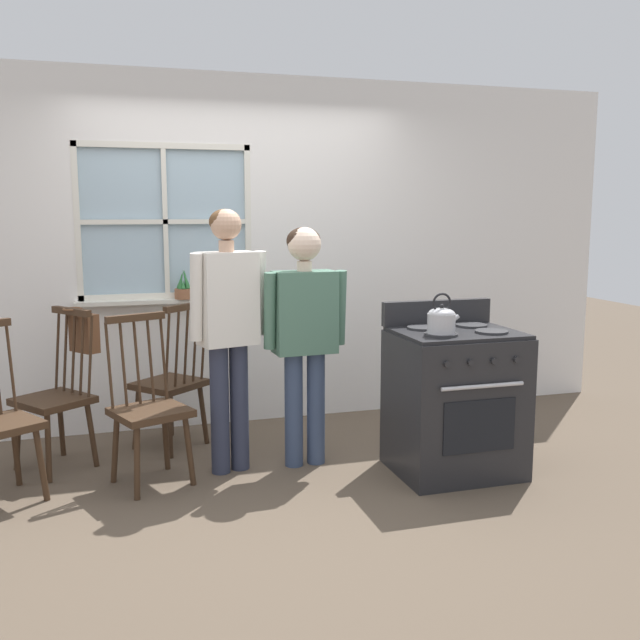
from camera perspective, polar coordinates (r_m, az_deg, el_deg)
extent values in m
plane|color=brown|center=(4.55, -2.98, -12.86)|extent=(16.00, 16.00, 0.00)
cube|color=white|center=(6.12, 8.89, 5.61)|extent=(3.11, 0.06, 2.70)
cube|color=white|center=(5.65, -11.93, -3.36)|extent=(1.30, 0.06, 1.01)
cube|color=white|center=(5.58, -12.58, 16.38)|extent=(1.30, 0.06, 0.53)
cube|color=silver|center=(5.49, -12.02, 1.49)|extent=(1.36, 0.10, 0.03)
cube|color=#9EB7C6|center=(5.54, -12.29, 7.69)|extent=(1.24, 0.01, 1.10)
cube|color=silver|center=(5.51, -12.27, 7.69)|extent=(0.04, 0.02, 1.16)
cube|color=silver|center=(5.51, -12.27, 7.69)|extent=(1.30, 0.02, 0.04)
cube|color=silver|center=(5.50, -18.86, 7.42)|extent=(0.04, 0.03, 1.16)
cube|color=silver|center=(5.60, -5.79, 7.86)|extent=(0.04, 0.03, 1.16)
cube|color=silver|center=(5.53, -12.46, 13.47)|extent=(1.30, 0.03, 0.04)
cube|color=silver|center=(5.55, -12.08, 1.92)|extent=(1.30, 0.03, 0.04)
cube|color=#3D2819|center=(4.95, -20.58, -6.06)|extent=(0.57, 0.58, 0.04)
cylinder|color=#3D2819|center=(5.08, -23.02, -8.65)|extent=(0.09, 0.06, 0.44)
cylinder|color=#3D2819|center=(4.80, -20.91, -9.53)|extent=(0.06, 0.09, 0.44)
cylinder|color=#3D2819|center=(5.24, -20.00, -7.95)|extent=(0.06, 0.09, 0.44)
cylinder|color=#3D2819|center=(4.97, -17.78, -8.74)|extent=(0.09, 0.06, 0.44)
cylinder|color=#3D2819|center=(5.13, -20.27, -2.39)|extent=(0.07, 0.06, 0.55)
cylinder|color=#3D2819|center=(5.06, -19.70, -2.52)|extent=(0.07, 0.06, 0.55)
cylinder|color=#3D2819|center=(4.98, -19.12, -2.65)|extent=(0.07, 0.06, 0.55)
cylinder|color=#3D2819|center=(4.91, -18.52, -2.78)|extent=(0.07, 0.06, 0.55)
cylinder|color=#3D2819|center=(4.84, -17.90, -2.92)|extent=(0.07, 0.06, 0.55)
cube|color=#3D2819|center=(4.94, -19.29, 0.65)|extent=(0.26, 0.33, 0.04)
cube|color=#3D2819|center=(5.18, -11.97, -5.04)|extent=(0.58, 0.58, 0.04)
cylinder|color=#3D2819|center=(5.46, -11.85, -6.90)|extent=(0.05, 0.09, 0.44)
cylinder|color=#3D2819|center=(5.24, -14.46, -7.69)|extent=(0.09, 0.05, 0.44)
cylinder|color=#3D2819|center=(5.25, -9.32, -7.47)|extent=(0.09, 0.05, 0.44)
cylinder|color=#3D2819|center=(5.02, -11.92, -8.33)|extent=(0.05, 0.09, 0.44)
cylinder|color=#3D2819|center=(5.13, -9.30, -1.95)|extent=(0.06, 0.07, 0.55)
cylinder|color=#3D2819|center=(5.07, -9.98, -2.10)|extent=(0.06, 0.07, 0.55)
cylinder|color=#3D2819|center=(5.00, -10.67, -2.26)|extent=(0.06, 0.07, 0.55)
cylinder|color=#3D2819|center=(4.94, -11.38, -2.43)|extent=(0.06, 0.07, 0.55)
cylinder|color=#3D2819|center=(4.88, -12.11, -2.59)|extent=(0.06, 0.07, 0.55)
cube|color=#3D2819|center=(4.96, -10.77, 1.03)|extent=(0.31, 0.28, 0.04)
cylinder|color=#3D2819|center=(4.51, -21.40, -10.72)|extent=(0.09, 0.06, 0.44)
cylinder|color=#3D2819|center=(4.79, -23.14, -9.70)|extent=(0.06, 0.09, 0.44)
cylinder|color=#3D2819|center=(4.67, -23.46, -3.64)|extent=(0.05, 0.07, 0.55)
cube|color=#3D2819|center=(4.50, -13.39, -7.18)|extent=(0.54, 0.53, 0.04)
cylinder|color=#3D2819|center=(4.37, -14.43, -11.02)|extent=(0.06, 0.09, 0.44)
cylinder|color=#3D2819|center=(4.51, -10.42, -10.26)|extent=(0.09, 0.06, 0.44)
cylinder|color=#3D2819|center=(4.65, -16.06, -9.87)|extent=(0.09, 0.06, 0.44)
cylinder|color=#3D2819|center=(4.78, -12.24, -9.20)|extent=(0.06, 0.09, 0.44)
cylinder|color=#3D2819|center=(4.52, -16.50, -3.66)|extent=(0.04, 0.08, 0.55)
cylinder|color=#3D2819|center=(4.55, -15.45, -3.52)|extent=(0.04, 0.08, 0.55)
cylinder|color=#3D2819|center=(4.59, -14.41, -3.39)|extent=(0.04, 0.08, 0.55)
cylinder|color=#3D2819|center=(4.62, -13.40, -3.26)|extent=(0.04, 0.08, 0.55)
cylinder|color=#3D2819|center=(4.66, -12.39, -3.13)|extent=(0.04, 0.08, 0.55)
cube|color=#3D2819|center=(4.54, -14.55, 0.19)|extent=(0.37, 0.18, 0.04)
cylinder|color=#2D3347|center=(4.62, -8.02, -7.12)|extent=(0.12, 0.12, 0.83)
cylinder|color=#2D3347|center=(4.68, -6.48, -6.90)|extent=(0.12, 0.12, 0.83)
cube|color=white|center=(4.51, -7.42, 1.71)|extent=(0.40, 0.29, 0.59)
cylinder|color=white|center=(4.41, -9.87, 1.79)|extent=(0.10, 0.13, 0.54)
cylinder|color=white|center=(4.58, -4.86, 2.16)|extent=(0.10, 0.13, 0.54)
cylinder|color=tan|center=(4.48, -7.50, 5.88)|extent=(0.10, 0.10, 0.07)
sphere|color=tan|center=(4.48, -7.54, 7.57)|extent=(0.19, 0.19, 0.19)
ellipsoid|color=brown|center=(4.49, -7.62, 7.80)|extent=(0.20, 0.20, 0.16)
cylinder|color=#384766|center=(4.72, -2.11, -7.20)|extent=(0.12, 0.12, 0.76)
cylinder|color=#384766|center=(4.76, -0.33, -7.03)|extent=(0.12, 0.12, 0.76)
cube|color=#4C7560|center=(4.61, -1.24, 0.63)|extent=(0.41, 0.23, 0.53)
cylinder|color=#4C7560|center=(4.52, -4.04, 0.72)|extent=(0.08, 0.11, 0.49)
cylinder|color=#4C7560|center=(4.66, 1.61, 0.99)|extent=(0.08, 0.11, 0.49)
cylinder|color=beige|center=(4.57, -1.26, 4.34)|extent=(0.10, 0.10, 0.06)
sphere|color=beige|center=(4.56, -1.26, 6.09)|extent=(0.22, 0.22, 0.22)
ellipsoid|color=#332319|center=(4.58, -1.32, 6.34)|extent=(0.22, 0.22, 0.18)
cube|color=#232326|center=(4.67, 10.71, -6.60)|extent=(0.77, 0.64, 0.90)
cube|color=black|center=(4.57, 10.88, -1.01)|extent=(0.75, 0.61, 0.02)
cylinder|color=#2D2D30|center=(4.38, 9.66, -1.16)|extent=(0.20, 0.20, 0.02)
cylinder|color=#2D2D30|center=(4.54, 13.56, -0.93)|extent=(0.20, 0.20, 0.02)
cylinder|color=#2D2D30|center=(4.61, 8.25, -0.64)|extent=(0.20, 0.20, 0.02)
cylinder|color=#2D2D30|center=(4.76, 12.01, -0.44)|extent=(0.20, 0.20, 0.02)
cube|color=#232326|center=(4.82, 9.32, 0.63)|extent=(0.77, 0.06, 0.16)
cube|color=black|center=(4.42, 12.64, -8.30)|extent=(0.48, 0.01, 0.32)
cylinder|color=silver|center=(4.33, 12.89, -5.19)|extent=(0.54, 0.02, 0.02)
cylinder|color=#232326|center=(4.20, 10.14, -3.51)|extent=(0.04, 0.02, 0.04)
cylinder|color=#232326|center=(4.27, 11.98, -3.36)|extent=(0.04, 0.02, 0.04)
cylinder|color=#232326|center=(4.35, 13.75, -3.22)|extent=(0.04, 0.02, 0.04)
cylinder|color=#232326|center=(4.43, 15.47, -3.07)|extent=(0.04, 0.02, 0.04)
cylinder|color=#B7B7BC|center=(4.37, 9.68, -0.27)|extent=(0.17, 0.17, 0.12)
ellipsoid|color=#B7B7BC|center=(4.36, 9.70, 0.51)|extent=(0.16, 0.16, 0.07)
sphere|color=black|center=(4.36, 9.71, 1.09)|extent=(0.03, 0.03, 0.03)
cylinder|color=#B7B7BC|center=(4.40, 10.63, 0.01)|extent=(0.08, 0.03, 0.07)
torus|color=black|center=(4.35, 9.72, 1.35)|extent=(0.12, 0.01, 0.12)
cylinder|color=#935B3D|center=(5.49, -10.85, 2.08)|extent=(0.14, 0.14, 0.08)
cylinder|color=#33261C|center=(5.48, -10.86, 2.39)|extent=(0.12, 0.12, 0.01)
cone|color=#2D7038|center=(5.48, -10.70, 3.25)|extent=(0.05, 0.04, 0.15)
cone|color=#2D7038|center=(5.50, -10.87, 2.82)|extent=(0.04, 0.05, 0.07)
cone|color=#2D7038|center=(5.49, -11.06, 3.15)|extent=(0.07, 0.06, 0.14)
cone|color=#2D7038|center=(5.47, -11.07, 3.07)|extent=(0.05, 0.04, 0.12)
cone|color=#2D7038|center=(5.46, -10.88, 2.80)|extent=(0.04, 0.05, 0.07)
cone|color=#2D7038|center=(5.46, -10.70, 3.25)|extent=(0.07, 0.06, 0.16)
cube|color=brown|center=(5.01, -18.35, -0.98)|extent=(0.20, 0.23, 0.26)
torus|color=brown|center=(4.94, -19.20, 0.84)|extent=(0.17, 0.17, 0.01)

